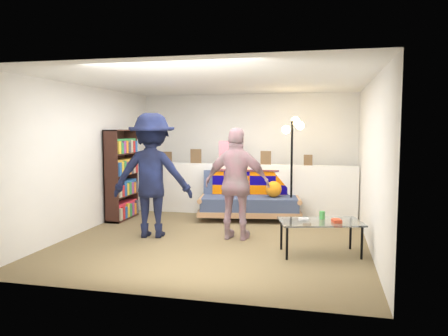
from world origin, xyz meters
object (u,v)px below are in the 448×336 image
futon_sofa (250,199)px  person_left (152,175)px  floor_lamp (293,147)px  person_right (237,184)px  bookshelf (121,178)px  coffee_table (321,223)px

futon_sofa → person_left: person_left is taller
floor_lamp → person_left: 2.67m
floor_lamp → person_right: floor_lamp is taller
bookshelf → coffee_table: 3.96m
person_left → person_right: 1.34m
futon_sofa → coffee_table: futon_sofa is taller
futon_sofa → coffee_table: (1.32, -2.05, 0.05)m
coffee_table → person_left: 2.68m
coffee_table → person_left: person_left is taller
person_left → person_right: person_left is taller
futon_sofa → floor_lamp: 1.25m
futon_sofa → bookshelf: bookshelf is taller
coffee_table → floor_lamp: floor_lamp is taller
coffee_table → bookshelf: bearing=157.9°
person_left → coffee_table: bearing=162.1°
coffee_table → person_left: size_ratio=0.62×
futon_sofa → bookshelf: (-2.34, -0.57, 0.40)m
floor_lamp → person_right: 1.77m
futon_sofa → coffee_table: size_ratio=1.65×
bookshelf → person_right: person_right is taller
bookshelf → floor_lamp: (3.12, 0.59, 0.57)m
futon_sofa → floor_lamp: size_ratio=1.04×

